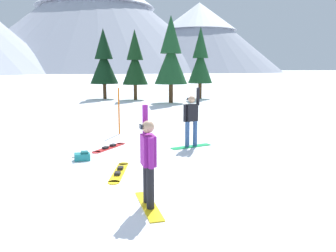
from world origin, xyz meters
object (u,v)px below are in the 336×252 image
pine_tree_broad (135,62)px  pine_tree_tall (171,56)px  trail_marker_pole (119,111)px  pine_tree_leaning (200,60)px  backpack_teal (82,156)px  loose_snowboard_near_right (109,147)px  snowboarder_midground (191,119)px  loose_snowboard_far_spare (119,172)px  snowboarder_foreground (148,160)px  pine_tree_young (104,61)px

pine_tree_broad → pine_tree_tall: (2.41, -3.25, 0.41)m
trail_marker_pole → pine_tree_leaning: 17.67m
backpack_teal → trail_marker_pole: trail_marker_pole is taller
pine_tree_tall → loose_snowboard_near_right: bearing=-110.2°
snowboarder_midground → pine_tree_tall: (2.64, 15.14, 2.68)m
loose_snowboard_far_spare → trail_marker_pole: trail_marker_pole is taller
loose_snowboard_far_spare → pine_tree_leaning: bearing=67.4°
snowboarder_foreground → pine_tree_tall: (4.86, 19.93, 2.71)m
pine_tree_broad → pine_tree_tall: 4.07m
trail_marker_pole → pine_tree_tall: 13.48m
pine_tree_broad → pine_tree_leaning: pine_tree_leaning is taller
pine_tree_broad → pine_tree_young: 2.88m
snowboarder_midground → loose_snowboard_far_spare: 3.74m
snowboarder_midground → trail_marker_pole: bearing=128.2°
loose_snowboard_far_spare → backpack_teal: backpack_teal is taller
trail_marker_pole → pine_tree_young: (-0.08, 16.83, 2.37)m
pine_tree_young → pine_tree_leaning: bearing=-9.6°
pine_tree_young → snowboarder_midground: bearing=-83.2°
snowboarder_foreground → loose_snowboard_near_right: 5.30m
pine_tree_tall → pine_tree_leaning: bearing=43.2°
snowboarder_midground → trail_marker_pole: 3.64m
loose_snowboard_near_right → trail_marker_pole: (0.52, 2.46, 0.93)m
trail_marker_pole → pine_tree_tall: (4.89, 12.27, 2.69)m
pine_tree_leaning → trail_marker_pole: bearing=-118.1°
loose_snowboard_near_right → pine_tree_broad: bearing=80.5°
snowboarder_midground → loose_snowboard_near_right: size_ratio=1.35×
snowboarder_foreground → loose_snowboard_far_spare: size_ratio=1.04×
pine_tree_leaning → pine_tree_young: 8.45m
trail_marker_pole → pine_tree_broad: bearing=80.9°
backpack_teal → pine_tree_tall: bearing=68.8°
loose_snowboard_far_spare → pine_tree_young: size_ratio=0.31×
snowboarder_foreground → snowboarder_midground: 5.28m
snowboarder_foreground → snowboarder_midground: snowboarder_midground is taller
snowboarder_foreground → pine_tree_tall: 20.69m
snowboarder_midground → pine_tree_young: pine_tree_young is taller
backpack_teal → pine_tree_tall: size_ratio=0.08×
trail_marker_pole → pine_tree_tall: size_ratio=0.28×
loose_snowboard_near_right → pine_tree_leaning: pine_tree_leaning is taller
backpack_teal → pine_tree_tall: 17.67m
loose_snowboard_near_right → backpack_teal: size_ratio=2.79×
snowboarder_foreground → pine_tree_broad: pine_tree_broad is taller
loose_snowboard_near_right → pine_tree_broad: pine_tree_broad is taller
pine_tree_leaning → pine_tree_broad: bearing=179.1°
snowboarder_midground → trail_marker_pole: (-2.25, 2.86, -0.02)m
snowboarder_foreground → trail_marker_pole: 7.65m
backpack_teal → pine_tree_young: 21.00m
loose_snowboard_near_right → snowboarder_foreground: bearing=-84.0°
loose_snowboard_near_right → pine_tree_tall: pine_tree_tall is taller
snowboarder_midground → pine_tree_broad: size_ratio=0.34×
pine_tree_young → pine_tree_broad: bearing=-27.1°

